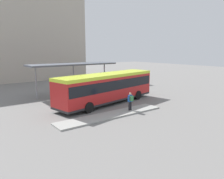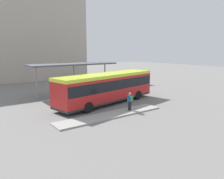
{
  "view_description": "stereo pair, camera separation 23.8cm",
  "coord_description": "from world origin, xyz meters",
  "px_view_note": "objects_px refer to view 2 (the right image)",
  "views": [
    {
      "loc": [
        -13.1,
        -18.13,
        5.54
      ],
      "look_at": [
        0.6,
        0.0,
        1.41
      ],
      "focal_mm": 35.0,
      "sensor_mm": 36.0,
      "label": 1
    },
    {
      "loc": [
        -12.91,
        -18.27,
        5.54
      ],
      "look_at": [
        0.6,
        0.0,
        1.41
      ],
      "focal_mm": 35.0,
      "sensor_mm": 36.0,
      "label": 2
    }
  ],
  "objects_px": {
    "city_bus": "(107,86)",
    "bicycle_yellow": "(141,87)",
    "pedestrian_waiting": "(130,100)",
    "bicycle_blue": "(144,87)",
    "potted_planter_near_shelter": "(107,89)"
  },
  "relations": [
    {
      "from": "city_bus",
      "to": "bicycle_yellow",
      "type": "xyz_separation_m",
      "value": [
        8.63,
        4.01,
        -1.46
      ]
    },
    {
      "from": "pedestrian_waiting",
      "to": "bicycle_yellow",
      "type": "xyz_separation_m",
      "value": [
        8.81,
        7.8,
        -0.69
      ]
    },
    {
      "from": "bicycle_blue",
      "to": "bicycle_yellow",
      "type": "height_order",
      "value": "bicycle_yellow"
    },
    {
      "from": "pedestrian_waiting",
      "to": "bicycle_blue",
      "type": "bearing_deg",
      "value": -47.4
    },
    {
      "from": "potted_planter_near_shelter",
      "to": "city_bus",
      "type": "bearing_deg",
      "value": -124.3
    },
    {
      "from": "city_bus",
      "to": "bicycle_blue",
      "type": "xyz_separation_m",
      "value": [
        8.55,
        3.22,
        -1.47
      ]
    },
    {
      "from": "potted_planter_near_shelter",
      "to": "bicycle_yellow",
      "type": "bearing_deg",
      "value": -1.06
    },
    {
      "from": "pedestrian_waiting",
      "to": "bicycle_blue",
      "type": "relative_size",
      "value": 0.98
    },
    {
      "from": "city_bus",
      "to": "potted_planter_near_shelter",
      "type": "distance_m",
      "value": 5.13
    },
    {
      "from": "pedestrian_waiting",
      "to": "potted_planter_near_shelter",
      "type": "relative_size",
      "value": 1.4
    },
    {
      "from": "pedestrian_waiting",
      "to": "potted_planter_near_shelter",
      "type": "bearing_deg",
      "value": -16.9
    },
    {
      "from": "bicycle_yellow",
      "to": "potted_planter_near_shelter",
      "type": "height_order",
      "value": "potted_planter_near_shelter"
    },
    {
      "from": "pedestrian_waiting",
      "to": "potted_planter_near_shelter",
      "type": "height_order",
      "value": "pedestrian_waiting"
    },
    {
      "from": "bicycle_blue",
      "to": "potted_planter_near_shelter",
      "type": "bearing_deg",
      "value": 75.44
    },
    {
      "from": "pedestrian_waiting",
      "to": "bicycle_yellow",
      "type": "bearing_deg",
      "value": -44.67
    }
  ]
}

